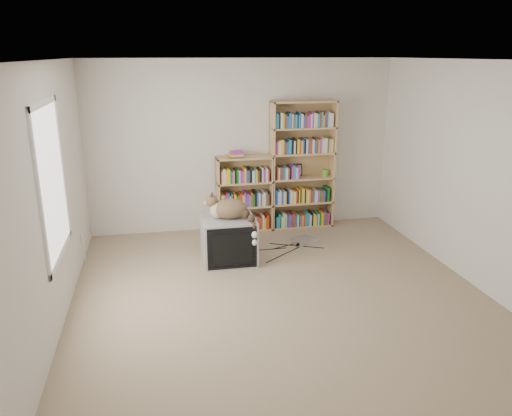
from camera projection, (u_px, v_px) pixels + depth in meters
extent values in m
cube|color=#9F846C|center=(284.00, 301.00, 5.38)|extent=(4.50, 5.00, 0.01)
cube|color=beige|center=(242.00, 146.00, 7.35)|extent=(4.50, 0.02, 2.50)
cube|color=beige|center=(405.00, 309.00, 2.67)|extent=(4.50, 0.02, 2.50)
cube|color=beige|center=(49.00, 202.00, 4.58)|extent=(0.02, 5.00, 2.50)
cube|color=beige|center=(485.00, 179.00, 5.44)|extent=(0.02, 5.00, 2.50)
cube|color=white|center=(288.00, 60.00, 4.64)|extent=(4.50, 5.00, 0.02)
cube|color=white|center=(52.00, 181.00, 4.72)|extent=(0.02, 1.22, 1.52)
cube|color=#98989A|center=(229.00, 240.00, 6.34)|extent=(0.67, 0.60, 0.58)
cube|color=black|center=(232.00, 248.00, 6.07)|extent=(0.61, 0.03, 0.53)
cube|color=black|center=(232.00, 250.00, 6.06)|extent=(0.49, 0.01, 0.41)
cube|color=black|center=(227.00, 237.00, 6.47)|extent=(0.40, 0.33, 0.35)
ellipsoid|color=#372216|center=(229.00, 209.00, 6.23)|extent=(0.50, 0.38, 0.25)
ellipsoid|color=#372216|center=(239.00, 209.00, 6.23)|extent=(0.25, 0.26, 0.19)
ellipsoid|color=#C9B091|center=(217.00, 210.00, 6.21)|extent=(0.21, 0.21, 0.21)
ellipsoid|color=#372216|center=(211.00, 201.00, 6.19)|extent=(0.19, 0.18, 0.15)
sphere|color=beige|center=(207.00, 202.00, 6.19)|extent=(0.07, 0.07, 0.06)
cone|color=black|center=(211.00, 196.00, 6.13)|extent=(0.07, 0.08, 0.08)
cone|color=black|center=(212.00, 194.00, 6.22)|extent=(0.07, 0.08, 0.08)
cube|color=tan|center=(272.00, 167.00, 7.37)|extent=(0.03, 0.30, 1.91)
cube|color=tan|center=(332.00, 164.00, 7.54)|extent=(0.02, 0.30, 1.91)
cube|color=tan|center=(300.00, 164.00, 7.58)|extent=(0.95, 0.03, 1.91)
cube|color=tan|center=(304.00, 101.00, 7.17)|extent=(0.95, 0.30, 0.02)
cube|color=tan|center=(301.00, 225.00, 7.73)|extent=(0.95, 0.30, 0.03)
cube|color=tan|center=(301.00, 202.00, 7.62)|extent=(0.95, 0.30, 0.03)
cube|color=tan|center=(302.00, 178.00, 7.51)|extent=(0.95, 0.30, 0.02)
cube|color=tan|center=(303.00, 153.00, 7.40)|extent=(0.95, 0.30, 0.02)
cube|color=tan|center=(303.00, 128.00, 7.29)|extent=(0.95, 0.30, 0.02)
cube|color=#A73416|center=(301.00, 218.00, 7.70)|extent=(0.87, 0.24, 0.19)
cube|color=blue|center=(301.00, 195.00, 7.59)|extent=(0.87, 0.24, 0.19)
cube|color=#116419|center=(302.00, 171.00, 7.48)|extent=(0.87, 0.24, 0.19)
cube|color=beige|center=(303.00, 146.00, 7.37)|extent=(0.87, 0.24, 0.19)
cube|color=black|center=(303.00, 120.00, 7.25)|extent=(0.87, 0.24, 0.19)
cube|color=tan|center=(218.00, 195.00, 7.33)|extent=(0.03, 0.30, 1.13)
cube|color=tan|center=(271.00, 193.00, 7.48)|extent=(0.03, 0.30, 1.13)
cube|color=tan|center=(243.00, 192.00, 7.53)|extent=(0.82, 0.03, 1.13)
cube|color=tan|center=(244.00, 158.00, 7.24)|extent=(0.82, 0.30, 0.02)
cube|color=tan|center=(245.00, 229.00, 7.57)|extent=(0.82, 0.30, 0.03)
cube|color=tan|center=(245.00, 206.00, 7.46)|extent=(0.82, 0.30, 0.03)
cube|color=tan|center=(244.00, 182.00, 7.35)|extent=(0.82, 0.30, 0.02)
cube|color=#A73416|center=(245.00, 222.00, 7.53)|extent=(0.74, 0.24, 0.19)
cube|color=blue|center=(245.00, 199.00, 7.42)|extent=(0.74, 0.24, 0.19)
cube|color=#116419|center=(244.00, 175.00, 7.32)|extent=(0.74, 0.24, 0.19)
cube|color=#A73416|center=(236.00, 154.00, 7.18)|extent=(0.20, 0.26, 0.08)
cylinder|color=#549F2D|center=(325.00, 173.00, 7.56)|extent=(0.09, 0.09, 0.10)
cube|color=black|center=(297.00, 170.00, 7.56)|extent=(0.14, 0.05, 0.19)
cube|color=#BDBCC1|center=(304.00, 241.00, 7.03)|extent=(0.36, 0.31, 0.07)
cube|color=silver|center=(82.00, 238.00, 6.31)|extent=(0.01, 0.08, 0.13)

